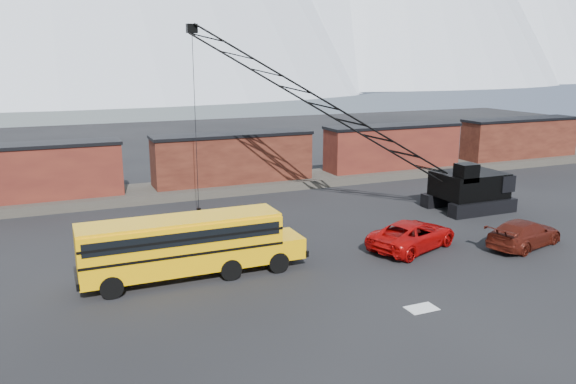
# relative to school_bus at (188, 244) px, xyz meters

# --- Properties ---
(ground) EXTENTS (160.00, 160.00, 0.00)m
(ground) POSITION_rel_school_bus_xyz_m (8.21, -3.74, -1.79)
(ground) COLOR black
(ground) RESTS_ON ground
(gravel_berm) EXTENTS (120.00, 5.00, 0.70)m
(gravel_berm) POSITION_rel_school_bus_xyz_m (8.21, 18.26, -1.44)
(gravel_berm) COLOR #47423A
(gravel_berm) RESTS_ON ground
(boxcar_west_near) EXTENTS (13.70, 3.10, 4.17)m
(boxcar_west_near) POSITION_rel_school_bus_xyz_m (-7.79, 18.26, 0.97)
(boxcar_west_near) COLOR #421713
(boxcar_west_near) RESTS_ON gravel_berm
(boxcar_mid) EXTENTS (13.70, 3.10, 4.17)m
(boxcar_mid) POSITION_rel_school_bus_xyz_m (8.21, 18.26, 0.97)
(boxcar_mid) COLOR #582619
(boxcar_mid) RESTS_ON gravel_berm
(boxcar_east_near) EXTENTS (13.70, 3.10, 4.17)m
(boxcar_east_near) POSITION_rel_school_bus_xyz_m (24.21, 18.26, 0.97)
(boxcar_east_near) COLOR #421713
(boxcar_east_near) RESTS_ON gravel_berm
(boxcar_east_far) EXTENTS (13.70, 3.10, 4.17)m
(boxcar_east_far) POSITION_rel_school_bus_xyz_m (40.21, 18.26, 0.97)
(boxcar_east_far) COLOR #582619
(boxcar_east_far) RESTS_ON gravel_berm
(snow_patch) EXTENTS (1.40, 0.90, 0.02)m
(snow_patch) POSITION_rel_school_bus_xyz_m (8.71, -7.74, -1.78)
(snow_patch) COLOR silver
(snow_patch) RESTS_ON ground
(school_bus) EXTENTS (11.65, 2.65, 3.19)m
(school_bus) POSITION_rel_school_bus_xyz_m (0.00, 0.00, 0.00)
(school_bus) COLOR #E4A004
(school_bus) RESTS_ON ground
(red_pickup) EXTENTS (6.68, 4.75, 1.69)m
(red_pickup) POSITION_rel_school_bus_xyz_m (13.17, -0.69, -0.95)
(red_pickup) COLOR #A40807
(red_pickup) RESTS_ON ground
(maroon_suv) EXTENTS (6.00, 3.66, 1.62)m
(maroon_suv) POSITION_rel_school_bus_xyz_m (19.50, -3.00, -0.98)
(maroon_suv) COLOR #45130C
(maroon_suv) RESTS_ON ground
(crawler_crane) EXTENTS (22.23, 8.53, 13.39)m
(crawler_crane) POSITION_rel_school_bus_xyz_m (12.10, 8.19, 5.73)
(crawler_crane) COLOR black
(crawler_crane) RESTS_ON ground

